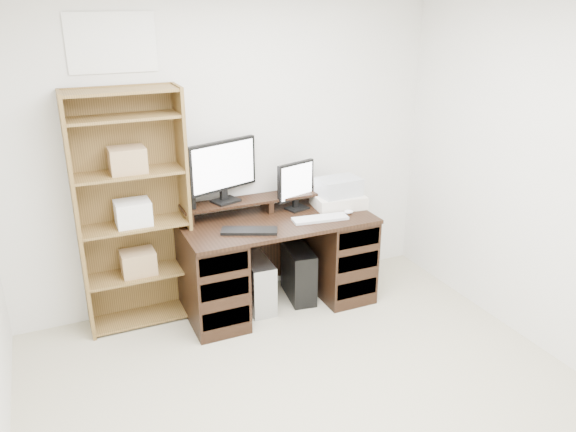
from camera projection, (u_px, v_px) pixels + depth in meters
room at (359, 244)px, 2.71m from camera, size 3.54×4.04×2.54m
desk at (277, 261)px, 4.52m from camera, size 1.50×0.70×0.75m
riser_shelf at (267, 200)px, 4.53m from camera, size 1.40×0.22×0.12m
monitor_wide at (223, 168)px, 4.32m from camera, size 0.59×0.24×0.48m
monitor_small at (296, 184)px, 4.53m from camera, size 0.35×0.18×0.39m
speaker at (190, 195)px, 4.24m from camera, size 0.10×0.10×0.20m
keyboard_black at (249, 231)px, 4.14m from camera, size 0.43×0.29×0.02m
keyboard_white at (320, 219)px, 4.37m from camera, size 0.45×0.18×0.02m
mouse at (348, 212)px, 4.49m from camera, size 0.09×0.07×0.03m
printer at (338, 201)px, 4.64m from camera, size 0.44×0.35×0.10m
basket at (339, 187)px, 4.59m from camera, size 0.34×0.25×0.14m
tower_silver at (258, 284)px, 4.53m from camera, size 0.21×0.43×0.42m
tower_black at (299, 273)px, 4.69m from camera, size 0.25×0.47×0.44m
bookshelf at (132, 209)px, 4.11m from camera, size 0.80×0.30×1.80m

